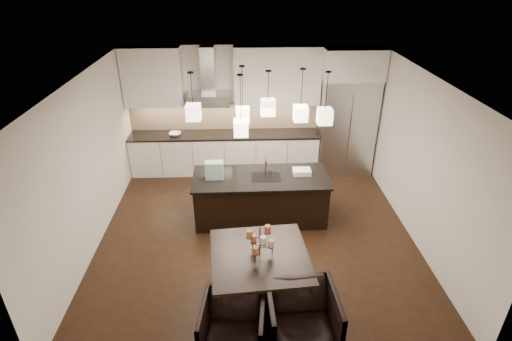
{
  "coord_description": "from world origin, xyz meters",
  "views": [
    {
      "loc": [
        -0.24,
        -5.89,
        4.37
      ],
      "look_at": [
        0.0,
        0.2,
        1.15
      ],
      "focal_mm": 28.0,
      "sensor_mm": 36.0,
      "label": 1
    }
  ],
  "objects_px": {
    "armchair_left": "(233,327)",
    "armchair_right": "(302,318)",
    "refrigerator": "(346,126)",
    "dining_table": "(260,277)",
    "island_body": "(261,198)"
  },
  "relations": [
    {
      "from": "armchair_left",
      "to": "armchair_right",
      "type": "height_order",
      "value": "armchair_right"
    },
    {
      "from": "refrigerator",
      "to": "dining_table",
      "type": "relative_size",
      "value": 1.62
    },
    {
      "from": "armchair_left",
      "to": "island_body",
      "type": "bearing_deg",
      "value": 86.81
    },
    {
      "from": "armchair_left",
      "to": "armchair_right",
      "type": "relative_size",
      "value": 0.89
    },
    {
      "from": "dining_table",
      "to": "armchair_left",
      "type": "height_order",
      "value": "dining_table"
    },
    {
      "from": "armchair_left",
      "to": "armchair_right",
      "type": "distance_m",
      "value": 0.86
    },
    {
      "from": "refrigerator",
      "to": "armchair_left",
      "type": "distance_m",
      "value": 5.47
    },
    {
      "from": "island_body",
      "to": "armchair_right",
      "type": "relative_size",
      "value": 2.69
    },
    {
      "from": "armchair_right",
      "to": "refrigerator",
      "type": "bearing_deg",
      "value": 68.72
    },
    {
      "from": "refrigerator",
      "to": "dining_table",
      "type": "bearing_deg",
      "value": -117.98
    },
    {
      "from": "refrigerator",
      "to": "island_body",
      "type": "bearing_deg",
      "value": -136.33
    },
    {
      "from": "dining_table",
      "to": "armchair_right",
      "type": "distance_m",
      "value": 0.9
    },
    {
      "from": "refrigerator",
      "to": "island_body",
      "type": "distance_m",
      "value": 2.85
    },
    {
      "from": "dining_table",
      "to": "armchair_right",
      "type": "height_order",
      "value": "armchair_right"
    },
    {
      "from": "armchair_left",
      "to": "armchair_right",
      "type": "xyz_separation_m",
      "value": [
        0.86,
        0.07,
        0.04
      ]
    }
  ]
}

